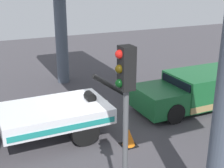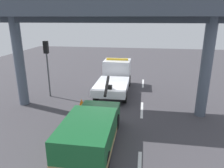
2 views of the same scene
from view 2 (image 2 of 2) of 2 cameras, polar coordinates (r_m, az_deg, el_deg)
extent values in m
cube|color=#423F44|center=(14.59, -1.21, -6.56)|extent=(60.00, 40.00, 0.10)
cube|color=silver|center=(14.39, 8.07, -6.88)|extent=(2.60, 0.16, 0.01)
cube|color=silver|center=(20.01, 8.36, 0.18)|extent=(2.60, 0.16, 0.01)
cube|color=white|center=(15.95, -0.07, -0.66)|extent=(3.85, 2.42, 0.55)
cube|color=white|center=(18.98, 1.41, 4.02)|extent=(2.06, 2.31, 1.65)
cube|color=black|center=(19.49, 1.64, 5.48)|extent=(0.07, 2.21, 0.66)
cube|color=teal|center=(16.19, -4.30, -0.74)|extent=(3.65, 0.04, 0.20)
cylinder|color=black|center=(13.67, -1.43, -0.58)|extent=(1.41, 0.19, 1.07)
cylinder|color=black|center=(14.53, -0.88, -0.87)|extent=(0.36, 0.45, 0.36)
cube|color=yellow|center=(18.79, 1.43, 6.71)|extent=(0.25, 1.92, 0.16)
cylinder|color=black|center=(19.19, -1.77, 1.16)|extent=(1.00, 0.32, 1.00)
cylinder|color=black|center=(18.94, 4.44, 0.90)|extent=(1.00, 0.32, 1.00)
cylinder|color=black|center=(15.56, -4.29, -2.85)|extent=(1.00, 0.32, 1.00)
cylinder|color=black|center=(15.26, 3.37, -3.25)|extent=(1.00, 0.32, 1.00)
cube|color=#195B2D|center=(9.66, -6.64, -13.76)|extent=(3.47, 2.22, 1.35)
cube|color=#195B2D|center=(11.97, -3.41, -8.24)|extent=(1.74, 2.12, 0.95)
cube|color=black|center=(11.02, -4.36, -7.80)|extent=(0.07, 1.94, 0.59)
cube|color=#9E8451|center=(9.93, -6.53, -16.20)|extent=(3.49, 2.23, 0.28)
cylinder|color=black|center=(12.19, -8.02, -9.41)|extent=(0.84, 0.28, 0.84)
cylinder|color=black|center=(11.82, 1.09, -10.11)|extent=(0.84, 0.28, 0.84)
cylinder|color=black|center=(9.46, -14.01, -18.50)|extent=(0.84, 0.28, 0.84)
cylinder|color=black|center=(8.99, -1.86, -20.09)|extent=(0.84, 0.28, 0.84)
cylinder|color=#4C5666|center=(15.61, -23.71, 5.23)|extent=(0.66, 0.66, 5.95)
cylinder|color=#4C5666|center=(13.72, 23.99, 3.68)|extent=(0.66, 0.66, 5.95)
cube|color=#414956|center=(13.11, -1.58, 19.66)|extent=(3.60, 13.95, 0.88)
cube|color=#353C47|center=(13.10, -1.56, 16.95)|extent=(0.50, 13.55, 0.36)
cylinder|color=#515456|center=(16.81, -16.76, 2.23)|extent=(0.12, 0.12, 3.37)
cube|color=black|center=(16.40, -17.42, 9.45)|extent=(0.28, 0.32, 0.90)
sphere|color=red|center=(16.51, -17.27, 10.56)|extent=(0.18, 0.18, 0.18)
sphere|color=#3A2D06|center=(16.54, -17.18, 9.53)|extent=(0.18, 0.18, 0.18)
sphere|color=black|center=(16.58, -17.09, 8.51)|extent=(0.18, 0.18, 0.18)
cone|color=orange|center=(14.60, -8.17, -5.17)|extent=(0.48, 0.48, 0.63)
cube|color=black|center=(14.72, -8.12, -6.25)|extent=(0.53, 0.53, 0.03)
camera|label=1|loc=(21.32, -27.67, 14.59)|focal=49.23mm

